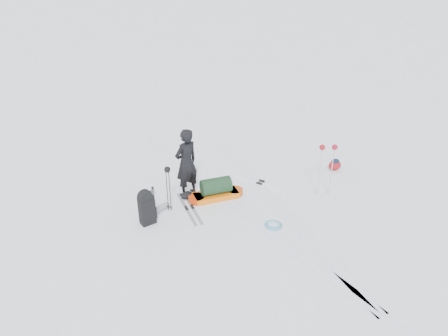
{
  "coord_description": "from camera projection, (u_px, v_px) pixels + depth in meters",
  "views": [
    {
      "loc": [
        -5.14,
        -8.39,
        6.23
      ],
      "look_at": [
        -0.06,
        0.08,
        0.95
      ],
      "focal_mm": 35.0,
      "sensor_mm": 36.0,
      "label": 1
    }
  ],
  "objects": [
    {
      "name": "ground",
      "position": [
        227.0,
        200.0,
        11.61
      ],
      "size": [
        200.0,
        200.0,
        0.0
      ],
      "primitive_type": "plane",
      "color": "white",
      "rests_on": "ground"
    },
    {
      "name": "snow_hill_backdrop",
      "position": [
        258.0,
        208.0,
        136.13
      ],
      "size": [
        359.5,
        192.0,
        162.45
      ],
      "color": "white",
      "rests_on": "ground"
    },
    {
      "name": "ski_tracks",
      "position": [
        230.0,
        180.0,
        12.55
      ],
      "size": [
        3.38,
        17.97,
        0.01
      ],
      "color": "silver",
      "rests_on": "ground"
    },
    {
      "name": "skier",
      "position": [
        186.0,
        163.0,
        11.42
      ],
      "size": [
        0.78,
        0.6,
        1.92
      ],
      "primitive_type": "imported",
      "rotation": [
        0.0,
        0.0,
        3.37
      ],
      "color": "black",
      "rests_on": "ground"
    },
    {
      "name": "pulk_sled",
      "position": [
        216.0,
        190.0,
        11.62
      ],
      "size": [
        1.58,
        0.72,
        0.58
      ],
      "rotation": [
        0.0,
        0.0,
        -0.19
      ],
      "color": "orange",
      "rests_on": "ground"
    },
    {
      "name": "expedition_rucksack",
      "position": [
        148.0,
        207.0,
        10.55
      ],
      "size": [
        0.92,
        0.62,
        0.91
      ],
      "rotation": [
        0.0,
        0.0,
        0.05
      ],
      "color": "black",
      "rests_on": "ground"
    },
    {
      "name": "ski_poles_black",
      "position": [
        168.0,
        175.0,
        10.72
      ],
      "size": [
        0.15,
        0.16,
        1.25
      ],
      "rotation": [
        0.0,
        0.0,
        0.06
      ],
      "color": "black",
      "rests_on": "ground"
    },
    {
      "name": "ski_poles_silver",
      "position": [
        328.0,
        153.0,
        11.31
      ],
      "size": [
        0.43,
        0.31,
        1.48
      ],
      "rotation": [
        0.0,
        0.0,
        -0.34
      ],
      "color": "silver",
      "rests_on": "ground"
    },
    {
      "name": "touring_skis_grey",
      "position": [
        189.0,
        208.0,
        11.25
      ],
      "size": [
        0.49,
        1.61,
        0.06
      ],
      "rotation": [
        0.0,
        0.0,
        1.41
      ],
      "color": "#96999E",
      "rests_on": "ground"
    },
    {
      "name": "touring_skis_white",
      "position": [
        261.0,
        183.0,
        12.4
      ],
      "size": [
        0.95,
        1.56,
        0.06
      ],
      "rotation": [
        0.0,
        0.0,
        -1.1
      ],
      "color": "white",
      "rests_on": "ground"
    },
    {
      "name": "rope_coil",
      "position": [
        273.0,
        225.0,
        10.59
      ],
      "size": [
        0.52,
        0.52,
        0.05
      ],
      "rotation": [
        0.0,
        0.0,
        -0.2
      ],
      "color": "#4E8EBF",
      "rests_on": "ground"
    },
    {
      "name": "small_daypack",
      "position": [
        335.0,
        165.0,
        13.05
      ],
      "size": [
        0.47,
        0.39,
        0.35
      ],
      "rotation": [
        0.0,
        0.0,
        -0.25
      ],
      "color": "maroon",
      "rests_on": "ground"
    },
    {
      "name": "thermos_pair",
      "position": [
        152.0,
        194.0,
        11.6
      ],
      "size": [
        0.23,
        0.28,
        0.31
      ],
      "rotation": [
        0.0,
        0.0,
        0.13
      ],
      "color": "#56595D",
      "rests_on": "ground"
    },
    {
      "name": "stuff_sack",
      "position": [
        187.0,
        195.0,
        11.64
      ],
      "size": [
        0.34,
        0.26,
        0.21
      ],
      "rotation": [
        0.0,
        0.0,
        0.05
      ],
      "color": "black",
      "rests_on": "ground"
    }
  ]
}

